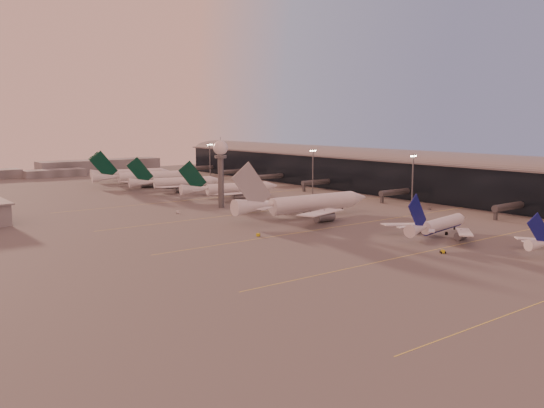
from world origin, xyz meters
TOP-DOWN VIEW (x-y plane):
  - ground at (0.00, 0.00)m, footprint 700.00×700.00m
  - taxiway_markings at (30.00, 56.00)m, footprint 180.00×185.25m
  - terminal at (107.88, 110.09)m, footprint 57.00×362.00m
  - radar_tower at (5.00, 120.00)m, footprint 6.40×6.40m
  - mast_b at (55.00, 55.00)m, footprint 3.60×0.56m
  - mast_c at (50.00, 110.00)m, footprint 3.60×0.56m
  - mast_d at (48.00, 200.00)m, footprint 3.60×0.56m
  - distant_horizon at (2.62, 325.14)m, footprint 165.00×37.50m
  - narrowbody_mid at (28.04, 21.79)m, footprint 40.29×31.88m
  - widebody_white at (18.08, 78.15)m, footprint 66.12×52.87m
  - greentail_a at (26.69, 144.93)m, footprint 52.72×42.23m
  - greentail_b at (19.35, 188.01)m, footprint 51.85×41.40m
  - greentail_c at (15.01, 222.45)m, footprint 58.44×46.82m
  - greentail_d at (22.95, 255.83)m, footprint 51.92×41.55m
  - gsv_tug_mid at (8.37, 5.62)m, footprint 3.83×3.53m
  - gsv_truck_b at (57.55, 37.01)m, footprint 6.10×2.55m
  - gsv_truck_c at (-19.29, 58.39)m, footprint 5.38×3.74m
  - gsv_catering_b at (73.57, 60.15)m, footprint 5.47×3.37m
  - gsv_tug_far at (13.07, 103.16)m, footprint 3.74×4.46m
  - gsv_truck_d at (-18.17, 117.51)m, footprint 2.23×5.51m

SIDE VIEW (x-z plane):
  - ground at x=0.00m, z-range 0.00..0.00m
  - taxiway_markings at x=30.00m, z-range 0.00..0.02m
  - gsv_tug_mid at x=8.37m, z-range 0.01..0.96m
  - gsv_tug_far at x=13.07m, z-range 0.02..1.11m
  - gsv_truck_c at x=-19.29m, z-range 0.02..2.07m
  - gsv_truck_d at x=-18.17m, z-range 0.02..2.22m
  - gsv_truck_b at x=57.55m, z-range 0.02..2.43m
  - gsv_catering_b at x=73.57m, z-range 0.00..4.17m
  - narrowbody_mid at x=28.04m, z-range -4.72..11.14m
  - greentail_d at x=22.95m, z-range -6.15..12.87m
  - greentail_b at x=19.35m, z-range -6.19..12.94m
  - greentail_a at x=26.69m, z-range -6.23..13.05m
  - greentail_c at x=15.01m, z-range -6.91..14.46m
  - distant_horizon at x=2.62m, z-range -0.61..8.39m
  - widebody_white at x=18.08m, z-range -7.59..15.65m
  - terminal at x=107.88m, z-range -1.00..22.04m
  - mast_b at x=55.00m, z-range 1.24..26.24m
  - mast_c at x=50.00m, z-range 1.24..26.24m
  - mast_d at x=48.00m, z-range 1.24..26.24m
  - radar_tower at x=5.00m, z-range 5.40..36.50m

